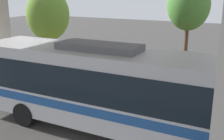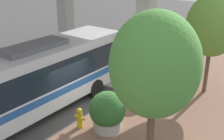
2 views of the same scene
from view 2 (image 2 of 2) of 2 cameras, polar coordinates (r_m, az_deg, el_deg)
ground_plane at (r=13.90m, az=-5.37°, el=-9.35°), size 80.00×80.00×0.00m
sidewalk_strip at (r=12.38m, az=5.30°, el=-13.67°), size 6.00×40.00×0.02m
bus at (r=13.26m, az=-19.27°, el=-2.90°), size 2.64×12.93×3.50m
fire_hydrant at (r=12.85m, az=-6.60°, el=-9.64°), size 0.54×0.26×0.99m
planter_front at (r=12.45m, az=-0.94°, el=-8.52°), size 1.63×1.63×1.83m
planter_middle at (r=15.73m, az=8.85°, el=-2.52°), size 0.97×0.97×1.51m
street_tree_near at (r=7.26m, az=8.67°, el=0.76°), size 2.37×2.37×6.06m
street_tree_far at (r=15.84m, az=19.79°, el=8.51°), size 2.81×2.81×5.57m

